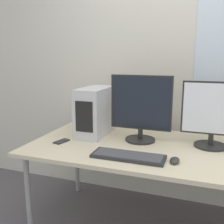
{
  "coord_description": "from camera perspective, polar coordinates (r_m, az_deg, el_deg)",
  "views": [
    {
      "loc": [
        0.05,
        -1.35,
        1.35
      ],
      "look_at": [
        -0.6,
        0.47,
        0.94
      ],
      "focal_mm": 42.0,
      "sensor_mm": 36.0,
      "label": 1
    }
  ],
  "objects": [
    {
      "name": "keyboard",
      "position": [
        1.73,
        3.55,
        -9.57
      ],
      "size": [
        0.48,
        0.17,
        0.02
      ],
      "color": "#28282D",
      "rests_on": "desk"
    },
    {
      "name": "cell_phone",
      "position": [
        2.06,
        -10.93,
        -6.29
      ],
      "size": [
        0.09,
        0.14,
        0.01
      ],
      "rotation": [
        0.0,
        0.0,
        -0.25
      ],
      "color": "#232328",
      "rests_on": "desk"
    },
    {
      "name": "monitor_main",
      "position": [
        2.01,
        6.31,
        0.94
      ],
      "size": [
        0.47,
        0.23,
        0.51
      ],
      "color": "black",
      "rests_on": "desk"
    },
    {
      "name": "desk",
      "position": [
        1.94,
        17.0,
        -9.09
      ],
      "size": [
        2.37,
        0.94,
        0.71
      ],
      "color": "beige",
      "rests_on": "ground_plane"
    },
    {
      "name": "pc_tower",
      "position": [
        2.18,
        -3.7,
        0.14
      ],
      "size": [
        0.2,
        0.43,
        0.4
      ],
      "color": "silver",
      "rests_on": "desk"
    },
    {
      "name": "mouse",
      "position": [
        1.69,
        13.49,
        -10.18
      ],
      "size": [
        0.06,
        0.1,
        0.03
      ],
      "color": "#2D2D2D",
      "rests_on": "desk"
    },
    {
      "name": "wall_back",
      "position": [
        2.42,
        18.74,
        11.4
      ],
      "size": [
        8.0,
        0.07,
        2.7
      ],
      "color": "beige",
      "rests_on": "ground_plane"
    },
    {
      "name": "monitor_right_near",
      "position": [
        1.99,
        21.09,
        -0.46
      ],
      "size": [
        0.44,
        0.23,
        0.48
      ],
      "color": "black",
      "rests_on": "desk"
    }
  ]
}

